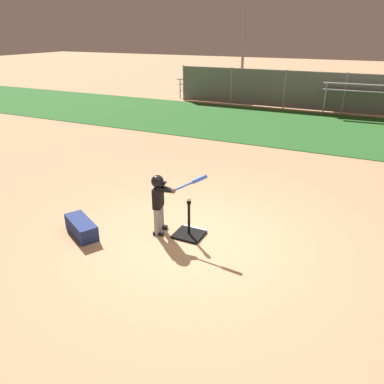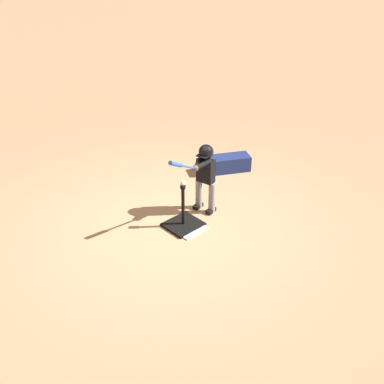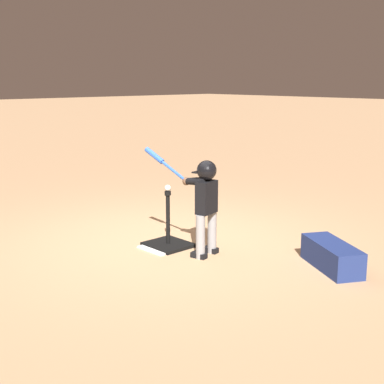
% 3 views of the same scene
% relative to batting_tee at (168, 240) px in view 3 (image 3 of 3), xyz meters
% --- Properties ---
extents(ground_plane, '(90.00, 90.00, 0.00)m').
position_rel_batting_tee_xyz_m(ground_plane, '(0.13, -0.14, -0.08)').
color(ground_plane, tan).
extents(home_plate, '(0.45, 0.45, 0.02)m').
position_rel_batting_tee_xyz_m(home_plate, '(-0.00, 0.09, -0.07)').
color(home_plate, white).
rests_on(home_plate, ground_plane).
extents(batting_tee, '(0.51, 0.46, 0.68)m').
position_rel_batting_tee_xyz_m(batting_tee, '(0.00, 0.00, 0.00)').
color(batting_tee, black).
rests_on(batting_tee, ground_plane).
extents(batter_child, '(0.97, 0.39, 1.19)m').
position_rel_batting_tee_xyz_m(batter_child, '(-0.51, -0.09, 0.62)').
color(batter_child, gray).
rests_on(batter_child, ground_plane).
extents(baseball, '(0.07, 0.07, 0.07)m').
position_rel_batting_tee_xyz_m(baseball, '(0.00, 0.00, 0.64)').
color(baseball, white).
rests_on(baseball, batting_tee).
extents(equipment_bag, '(0.89, 0.69, 0.28)m').
position_rel_batting_tee_xyz_m(equipment_bag, '(-1.76, -0.78, 0.06)').
color(equipment_bag, navy).
rests_on(equipment_bag, ground_plane).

